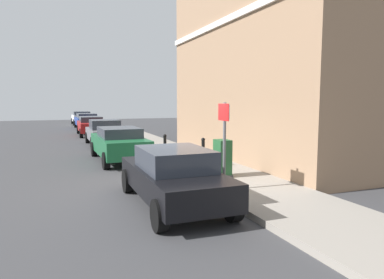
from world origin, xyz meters
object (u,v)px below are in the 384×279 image
object	(u,v)px
bollard_near_cabinet	(203,151)
bollard_far_kerb	(165,146)
car_black	(173,176)
utility_cabinet	(222,160)
car_green	(119,143)
car_grey	(105,132)
car_red	(91,125)
car_white	(82,118)
street_sign	(224,133)
car_blue	(87,120)

from	to	relation	value
bollard_near_cabinet	bollard_far_kerb	size ratio (longest dim) A/B	1.00
car_black	utility_cabinet	distance (m)	2.89
car_green	bollard_near_cabinet	world-z (taller)	car_green
car_grey	bollard_near_cabinet	world-z (taller)	car_grey
car_red	utility_cabinet	bearing A→B (deg)	-171.52
car_grey	utility_cabinet	bearing A→B (deg)	-168.53
car_grey	car_red	world-z (taller)	car_grey
car_green	utility_cabinet	world-z (taller)	car_green
car_black	bollard_near_cabinet	xyz separation A→B (m)	(2.31, 3.60, -0.02)
car_red	bollard_far_kerb	bearing A→B (deg)	-172.69
car_white	street_sign	bearing A→B (deg)	-178.21
car_red	utility_cabinet	xyz separation A→B (m)	(2.35, -16.72, -0.05)
car_grey	car_white	bearing A→B (deg)	-0.65
car_green	bollard_far_kerb	xyz separation A→B (m)	(1.57, -1.37, -0.04)
car_green	street_sign	bearing A→B (deg)	-167.21
car_grey	car_red	xyz separation A→B (m)	(-0.16, 6.32, -0.00)
car_blue	car_white	distance (m)	5.86
car_green	bollard_near_cabinet	distance (m)	3.99
car_black	street_sign	world-z (taller)	street_sign
bollard_far_kerb	street_sign	world-z (taller)	street_sign
car_green	utility_cabinet	bearing A→B (deg)	-155.97
car_green	car_grey	distance (m)	5.49
car_red	bollard_near_cabinet	distance (m)	15.17
car_white	car_blue	bearing A→B (deg)	179.38
car_red	bollard_far_kerb	distance (m)	13.28
car_red	car_grey	bearing A→B (deg)	-178.10
utility_cabinet	bollard_near_cabinet	world-z (taller)	utility_cabinet
car_grey	utility_cabinet	xyz separation A→B (m)	(2.19, -10.40, -0.05)
car_green	car_grey	size ratio (longest dim) A/B	1.11
car_white	bollard_near_cabinet	xyz separation A→B (m)	(2.22, -27.54, -0.03)
car_blue	car_grey	bearing A→B (deg)	177.97
car_black	car_grey	bearing A→B (deg)	-0.04
utility_cabinet	bollard_near_cabinet	xyz separation A→B (m)	(0.10, 1.75, 0.02)
car_blue	car_white	size ratio (longest dim) A/B	1.02
car_black	car_blue	bearing A→B (deg)	-0.19
car_black	car_green	distance (m)	6.76
car_white	utility_cabinet	distance (m)	29.36
car_grey	bollard_far_kerb	size ratio (longest dim) A/B	3.90
car_green	bollard_far_kerb	bearing A→B (deg)	-132.58
car_blue	car_red	bearing A→B (deg)	176.25
bollard_near_cabinet	car_red	bearing A→B (deg)	99.30
car_green	bollard_far_kerb	size ratio (longest dim) A/B	4.31
car_white	bollard_near_cabinet	bearing A→B (deg)	-176.22
car_green	bollard_far_kerb	world-z (taller)	car_green
bollard_near_cabinet	car_black	bearing A→B (deg)	-122.73
car_grey	car_green	bearing A→B (deg)	178.05
car_white	bollard_near_cabinet	distance (m)	27.62
car_green	bollard_far_kerb	distance (m)	2.08
car_blue	utility_cabinet	size ratio (longest dim) A/B	3.76
car_black	car_red	bearing A→B (deg)	0.48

